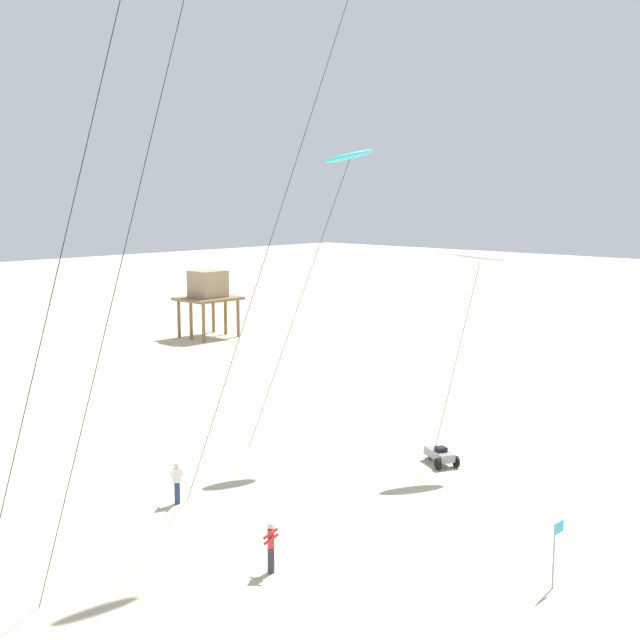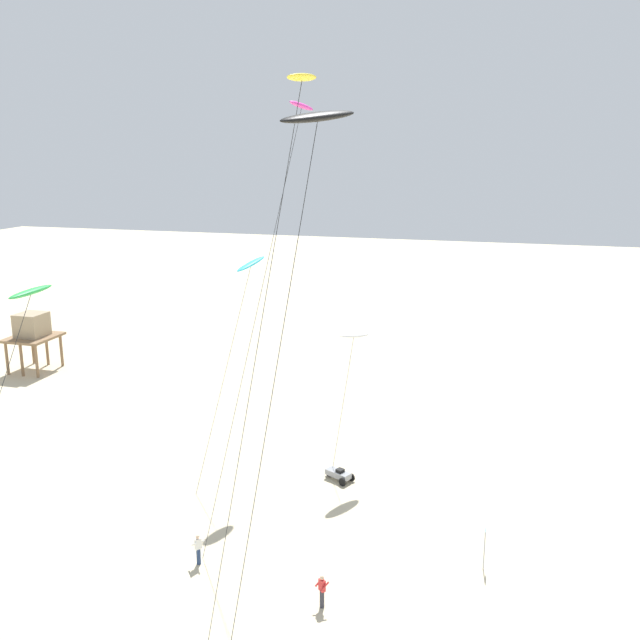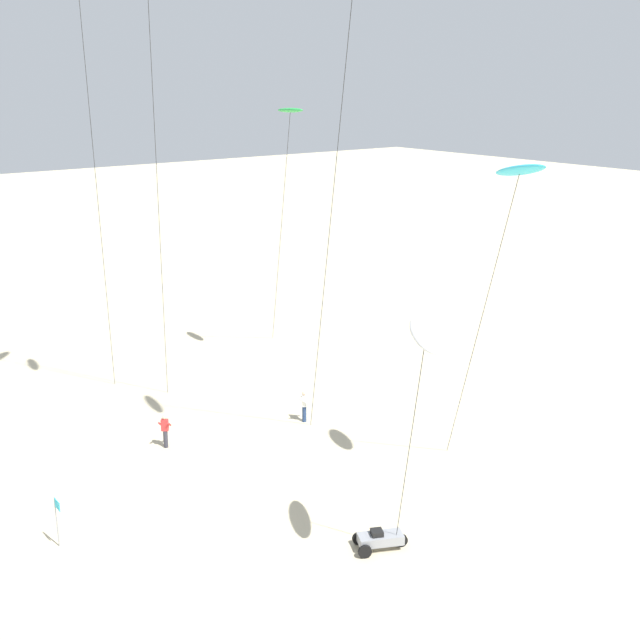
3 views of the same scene
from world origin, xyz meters
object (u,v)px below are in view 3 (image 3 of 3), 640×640
Objects in this scene: beach_buggy at (379,539)px; kite_cyan at (519,172)px; kite_white at (426,335)px; kite_flyer_middle at (304,406)px; kite_flyer_nearest at (165,430)px; marker_flag at (57,513)px; kite_green at (290,114)px.

kite_cyan is at bearing 85.06° from beach_buggy.
kite_white reaches higher than beach_buggy.
kite_flyer_middle is (-13.46, 4.97, -8.32)m from kite_white.
kite_flyer_nearest is 8.92m from marker_flag.
kite_green is at bearing 156.24° from kite_white.
kite_white is 22.37m from kite_green.
kite_cyan is at bearing 63.03° from marker_flag.
marker_flag reaches higher than beach_buggy.
kite_white is 5.78× the size of kite_flyer_middle.
kite_flyer_middle is at bearing 157.40° from beach_buggy.
kite_cyan is 17.42m from kite_flyer_middle.
kite_cyan reaches higher than kite_white.
marker_flag is at bearing -136.53° from kite_white.
kite_white reaches higher than kite_flyer_middle.
kite_white is (1.82, -6.34, -4.57)m from kite_cyan.
kite_green is 18.50m from kite_flyer_nearest.
kite_cyan is 0.92× the size of kite_green.
kite_cyan is 8.62× the size of kite_flyer_nearest.
kite_white is 16.59m from kite_flyer_middle.
kite_flyer_nearest is at bearing -102.95° from kite_flyer_middle.
beach_buggy is at bearing -22.60° from kite_flyer_middle.
kite_cyan reaches higher than kite_flyer_nearest.
marker_flag is at bearing -127.70° from beach_buggy.
kite_cyan reaches higher than beach_buggy.
kite_flyer_nearest is (-15.10, -2.12, -8.32)m from kite_white.
kite_flyer_nearest is 0.80× the size of beach_buggy.
kite_white reaches higher than kite_flyer_nearest.
kite_green reaches higher than kite_cyan.
beach_buggy is at bearing -25.62° from kite_green.
beach_buggy is (12.76, 2.47, -0.46)m from kite_flyer_nearest.
kite_green is (-17.91, 2.35, 1.40)m from kite_cyan.
beach_buggy is (17.39, -8.34, -14.75)m from kite_green.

